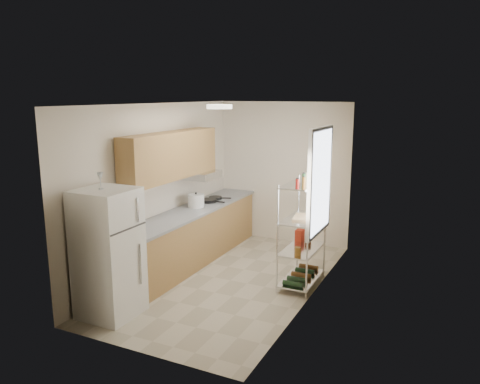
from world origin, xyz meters
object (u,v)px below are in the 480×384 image
object	(u,v)px
rice_cooker	(196,201)
cutting_board	(305,217)
refrigerator	(108,253)
espresso_machine	(314,206)
frying_pan_large	(209,201)

from	to	relation	value
rice_cooker	cutting_board	distance (m)	2.00
refrigerator	cutting_board	bearing A→B (deg)	44.88
refrigerator	rice_cooker	size ratio (longest dim) A/B	6.01
rice_cooker	espresso_machine	size ratio (longest dim) A/B	1.08
cutting_board	espresso_machine	xyz separation A→B (m)	(0.04, 0.30, 0.11)
rice_cooker	refrigerator	bearing A→B (deg)	-88.42
refrigerator	espresso_machine	size ratio (longest dim) A/B	6.52
rice_cooker	frying_pan_large	size ratio (longest dim) A/B	0.94
cutting_board	espresso_machine	distance (m)	0.32
refrigerator	frying_pan_large	bearing A→B (deg)	91.24
rice_cooker	cutting_board	xyz separation A→B (m)	(1.97, -0.31, 0.02)
rice_cooker	espresso_machine	xyz separation A→B (m)	(2.01, -0.01, 0.13)
rice_cooker	espresso_machine	bearing A→B (deg)	-0.41
refrigerator	cutting_board	world-z (taller)	refrigerator
cutting_board	espresso_machine	size ratio (longest dim) A/B	1.63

